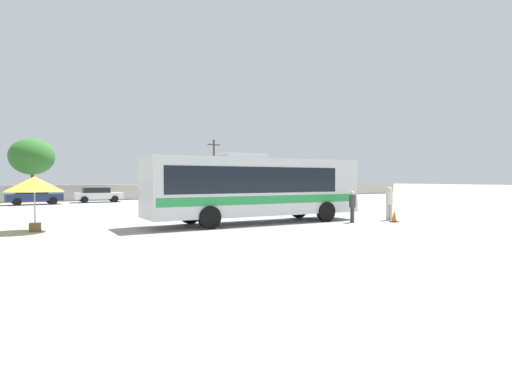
{
  "coord_description": "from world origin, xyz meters",
  "views": [
    {
      "loc": [
        -10.04,
        -18.52,
        2.23
      ],
      "look_at": [
        1.19,
        1.35,
        1.52
      ],
      "focal_mm": 29.11,
      "sensor_mm": 36.0,
      "label": 1
    }
  ],
  "objects_px": {
    "passenger_waiting_on_apron": "(389,202)",
    "vendor_umbrella_near_gate_yellow": "(34,185)",
    "parked_car_second_dark_blue": "(33,196)",
    "attendant_by_bus_door": "(352,205)",
    "roadside_tree_midleft": "(32,157)",
    "utility_pole_near": "(214,167)",
    "traffic_cone_on_apron": "(394,216)",
    "coach_bus_silver_green": "(254,186)",
    "parked_car_third_white": "(98,194)"
  },
  "relations": [
    {
      "from": "coach_bus_silver_green",
      "to": "passenger_waiting_on_apron",
      "type": "xyz_separation_m",
      "value": [
        7.04,
        -2.38,
        -0.86
      ]
    },
    {
      "from": "parked_car_second_dark_blue",
      "to": "parked_car_third_white",
      "type": "xyz_separation_m",
      "value": [
        5.49,
        1.2,
        -0.03
      ]
    },
    {
      "from": "parked_car_third_white",
      "to": "roadside_tree_midleft",
      "type": "bearing_deg",
      "value": 119.26
    },
    {
      "from": "passenger_waiting_on_apron",
      "to": "traffic_cone_on_apron",
      "type": "relative_size",
      "value": 2.81
    },
    {
      "from": "attendant_by_bus_door",
      "to": "roadside_tree_midleft",
      "type": "distance_m",
      "value": 38.43
    },
    {
      "from": "vendor_umbrella_near_gate_yellow",
      "to": "traffic_cone_on_apron",
      "type": "height_order",
      "value": "vendor_umbrella_near_gate_yellow"
    },
    {
      "from": "attendant_by_bus_door",
      "to": "utility_pole_near",
      "type": "xyz_separation_m",
      "value": [
        6.04,
        31.35,
        2.81
      ]
    },
    {
      "from": "passenger_waiting_on_apron",
      "to": "traffic_cone_on_apron",
      "type": "xyz_separation_m",
      "value": [
        -0.5,
        -0.81,
        -0.71
      ]
    },
    {
      "from": "utility_pole_near",
      "to": "parked_car_second_dark_blue",
      "type": "bearing_deg",
      "value": -162.15
    },
    {
      "from": "roadside_tree_midleft",
      "to": "vendor_umbrella_near_gate_yellow",
      "type": "bearing_deg",
      "value": -90.96
    },
    {
      "from": "parked_car_third_white",
      "to": "traffic_cone_on_apron",
      "type": "relative_size",
      "value": 6.87
    },
    {
      "from": "utility_pole_near",
      "to": "roadside_tree_midleft",
      "type": "distance_m",
      "value": 20.27
    },
    {
      "from": "passenger_waiting_on_apron",
      "to": "parked_car_second_dark_blue",
      "type": "bearing_deg",
      "value": 123.31
    },
    {
      "from": "attendant_by_bus_door",
      "to": "roadside_tree_midleft",
      "type": "xyz_separation_m",
      "value": [
        -13.74,
        35.68,
        3.78
      ]
    },
    {
      "from": "parked_car_second_dark_blue",
      "to": "parked_car_third_white",
      "type": "height_order",
      "value": "parked_car_second_dark_blue"
    },
    {
      "from": "vendor_umbrella_near_gate_yellow",
      "to": "parked_car_second_dark_blue",
      "type": "relative_size",
      "value": 0.51
    },
    {
      "from": "passenger_waiting_on_apron",
      "to": "roadside_tree_midleft",
      "type": "relative_size",
      "value": 0.27
    },
    {
      "from": "passenger_waiting_on_apron",
      "to": "coach_bus_silver_green",
      "type": "bearing_deg",
      "value": 161.31
    },
    {
      "from": "parked_car_second_dark_blue",
      "to": "roadside_tree_midleft",
      "type": "bearing_deg",
      "value": 89.26
    },
    {
      "from": "traffic_cone_on_apron",
      "to": "parked_car_second_dark_blue",
      "type": "bearing_deg",
      "value": 121.68
    },
    {
      "from": "traffic_cone_on_apron",
      "to": "roadside_tree_midleft",
      "type": "bearing_deg",
      "value": 113.36
    },
    {
      "from": "coach_bus_silver_green",
      "to": "parked_car_second_dark_blue",
      "type": "distance_m",
      "value": 24.54
    },
    {
      "from": "attendant_by_bus_door",
      "to": "parked_car_second_dark_blue",
      "type": "relative_size",
      "value": 0.35
    },
    {
      "from": "attendant_by_bus_door",
      "to": "utility_pole_near",
      "type": "distance_m",
      "value": 32.04
    },
    {
      "from": "attendant_by_bus_door",
      "to": "vendor_umbrella_near_gate_yellow",
      "type": "relative_size",
      "value": 0.69
    },
    {
      "from": "parked_car_second_dark_blue",
      "to": "attendant_by_bus_door",
      "type": "bearing_deg",
      "value": -60.89
    },
    {
      "from": "vendor_umbrella_near_gate_yellow",
      "to": "utility_pole_near",
      "type": "relative_size",
      "value": 0.33
    },
    {
      "from": "coach_bus_silver_green",
      "to": "parked_car_second_dark_blue",
      "type": "xyz_separation_m",
      "value": [
        -9.4,
        22.64,
        -1.08
      ]
    },
    {
      "from": "coach_bus_silver_green",
      "to": "utility_pole_near",
      "type": "xyz_separation_m",
      "value": [
        10.52,
        29.05,
        1.85
      ]
    },
    {
      "from": "utility_pole_near",
      "to": "roadside_tree_midleft",
      "type": "bearing_deg",
      "value": 167.63
    },
    {
      "from": "coach_bus_silver_green",
      "to": "vendor_umbrella_near_gate_yellow",
      "type": "relative_size",
      "value": 4.85
    },
    {
      "from": "parked_car_second_dark_blue",
      "to": "parked_car_third_white",
      "type": "bearing_deg",
      "value": 12.28
    },
    {
      "from": "vendor_umbrella_near_gate_yellow",
      "to": "traffic_cone_on_apron",
      "type": "xyz_separation_m",
      "value": [
        16.33,
        -4.81,
        -1.68
      ]
    },
    {
      "from": "passenger_waiting_on_apron",
      "to": "utility_pole_near",
      "type": "xyz_separation_m",
      "value": [
        3.48,
        31.44,
        2.7
      ]
    },
    {
      "from": "attendant_by_bus_door",
      "to": "utility_pole_near",
      "type": "relative_size",
      "value": 0.23
    },
    {
      "from": "utility_pole_near",
      "to": "traffic_cone_on_apron",
      "type": "relative_size",
      "value": 11.07
    },
    {
      "from": "passenger_waiting_on_apron",
      "to": "traffic_cone_on_apron",
      "type": "distance_m",
      "value": 1.18
    },
    {
      "from": "passenger_waiting_on_apron",
      "to": "parked_car_second_dark_blue",
      "type": "height_order",
      "value": "passenger_waiting_on_apron"
    },
    {
      "from": "coach_bus_silver_green",
      "to": "utility_pole_near",
      "type": "relative_size",
      "value": 1.6
    },
    {
      "from": "passenger_waiting_on_apron",
      "to": "utility_pole_near",
      "type": "bearing_deg",
      "value": 83.69
    },
    {
      "from": "attendant_by_bus_door",
      "to": "parked_car_second_dark_blue",
      "type": "bearing_deg",
      "value": 119.11
    },
    {
      "from": "vendor_umbrella_near_gate_yellow",
      "to": "utility_pole_near",
      "type": "xyz_separation_m",
      "value": [
        20.31,
        27.44,
        1.74
      ]
    },
    {
      "from": "utility_pole_near",
      "to": "parked_car_third_white",
      "type": "bearing_deg",
      "value": -160.11
    },
    {
      "from": "attendant_by_bus_door",
      "to": "passenger_waiting_on_apron",
      "type": "bearing_deg",
      "value": -2.02
    },
    {
      "from": "parked_car_second_dark_blue",
      "to": "coach_bus_silver_green",
      "type": "bearing_deg",
      "value": -67.46
    },
    {
      "from": "passenger_waiting_on_apron",
      "to": "roadside_tree_midleft",
      "type": "distance_m",
      "value": 39.48
    },
    {
      "from": "passenger_waiting_on_apron",
      "to": "vendor_umbrella_near_gate_yellow",
      "type": "bearing_deg",
      "value": 166.64
    },
    {
      "from": "attendant_by_bus_door",
      "to": "parked_car_second_dark_blue",
      "type": "xyz_separation_m",
      "value": [
        -13.88,
        24.93,
        -0.12
      ]
    },
    {
      "from": "traffic_cone_on_apron",
      "to": "vendor_umbrella_near_gate_yellow",
      "type": "bearing_deg",
      "value": 163.61
    },
    {
      "from": "attendant_by_bus_door",
      "to": "passenger_waiting_on_apron",
      "type": "height_order",
      "value": "passenger_waiting_on_apron"
    }
  ]
}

